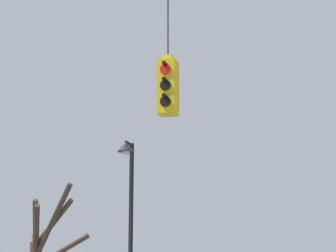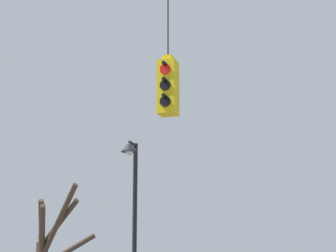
{
  "view_description": "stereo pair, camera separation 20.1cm",
  "coord_description": "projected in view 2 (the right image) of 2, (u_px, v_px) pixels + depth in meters",
  "views": [
    {
      "loc": [
        5.34,
        -10.96,
        1.79
      ],
      "look_at": [
        2.24,
        0.16,
        4.58
      ],
      "focal_mm": 70.0,
      "sensor_mm": 36.0,
      "label": 1
    },
    {
      "loc": [
        5.53,
        -10.91,
        1.79
      ],
      "look_at": [
        2.24,
        0.16,
        4.58
      ],
      "focal_mm": 70.0,
      "sensor_mm": 36.0,
      "label": 2
    }
  ],
  "objects": [
    {
      "name": "street_lamp",
      "position": [
        132.0,
        202.0,
        17.07
      ],
      "size": [
        0.45,
        0.77,
        5.47
      ],
      "color": "black",
      "rests_on": "ground_plane"
    },
    {
      "name": "traffic_light_over_intersection",
      "position": [
        168.0,
        86.0,
        12.05
      ],
      "size": [
        0.34,
        0.58,
        3.63
      ],
      "color": "yellow"
    }
  ]
}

